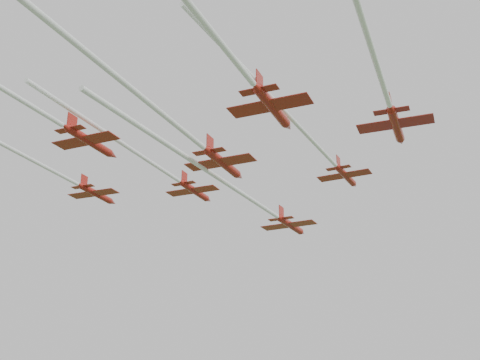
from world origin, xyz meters
The scene contains 7 objects.
jet_lead centered at (-4.10, 5.28, 50.40)m, with size 9.76×61.84×2.91m.
jet_row2_left centered at (-14.00, -4.77, 53.76)m, with size 8.91×45.50×2.62m.
jet_row2_right centered at (10.31, -4.20, 53.24)m, with size 8.07×52.38×2.41m.
jet_row3_left centered at (-23.26, -24.14, 51.44)m, with size 11.51×62.39×2.39m.
jet_row3_mid centered at (0.62, -24.91, 50.70)m, with size 10.03×60.65×2.82m.
jet_row3_right centered at (23.57, -22.55, 53.74)m, with size 13.72×69.23×2.81m.
jet_row4_right centered at (11.81, -27.63, 51.99)m, with size 9.61×44.16×2.82m.
Camera 1 is at (36.79, -73.78, 20.74)m, focal length 45.00 mm.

